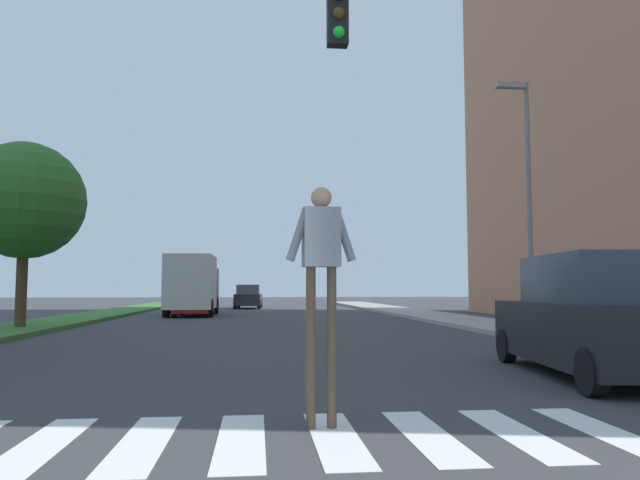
# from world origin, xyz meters

# --- Properties ---
(ground_plane) EXTENTS (140.00, 140.00, 0.00)m
(ground_plane) POSITION_xyz_m (0.00, 30.00, 0.00)
(ground_plane) COLOR #38383A
(crosswalk) EXTENTS (7.65, 2.20, 0.01)m
(crosswalk) POSITION_xyz_m (0.00, 7.93, 0.00)
(crosswalk) COLOR silver
(crosswalk) RESTS_ON ground_plane
(median_strip) EXTENTS (2.82, 64.00, 0.15)m
(median_strip) POSITION_xyz_m (-7.86, 28.00, 0.07)
(median_strip) COLOR #386B2D
(median_strip) RESTS_ON ground_plane
(tree_far) EXTENTS (3.99, 3.99, 6.26)m
(tree_far) POSITION_xyz_m (-7.77, 23.27, 4.40)
(tree_far) COLOR #4C3823
(tree_far) RESTS_ON median_strip
(sidewalk_right) EXTENTS (3.00, 64.00, 0.15)m
(sidewalk_right) POSITION_xyz_m (8.71, 28.00, 0.07)
(sidewalk_right) COLOR #9E9991
(sidewalk_right) RESTS_ON ground_plane
(street_lamp_right) EXTENTS (1.02, 0.24, 7.50)m
(street_lamp_right) POSITION_xyz_m (8.11, 19.10, 4.59)
(street_lamp_right) COLOR slate
(street_lamp_right) RESTS_ON sidewalk_right
(pedestrian_performer) EXTENTS (0.75, 0.27, 2.49)m
(pedestrian_performer) POSITION_xyz_m (0.80, 8.32, 1.66)
(pedestrian_performer) COLOR brown
(pedestrian_performer) RESTS_ON ground_plane
(suv_crossing) EXTENTS (2.43, 4.78, 1.97)m
(suv_crossing) POSITION_xyz_m (5.61, 11.40, 0.93)
(suv_crossing) COLOR black
(suv_crossing) RESTS_ON ground_plane
(sedan_midblock) EXTENTS (1.85, 4.07, 1.73)m
(sedan_midblock) POSITION_xyz_m (-3.05, 33.25, 0.80)
(sedan_midblock) COLOR maroon
(sedan_midblock) RESTS_ON ground_plane
(sedan_distant) EXTENTS (2.04, 4.21, 1.68)m
(sedan_distant) POSITION_xyz_m (-0.49, 45.37, 0.78)
(sedan_distant) COLOR black
(sedan_distant) RESTS_ON ground_plane
(truck_box_delivery) EXTENTS (2.40, 6.20, 3.10)m
(truck_box_delivery) POSITION_xyz_m (-3.24, 34.19, 1.63)
(truck_box_delivery) COLOR #474C51
(truck_box_delivery) RESTS_ON ground_plane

